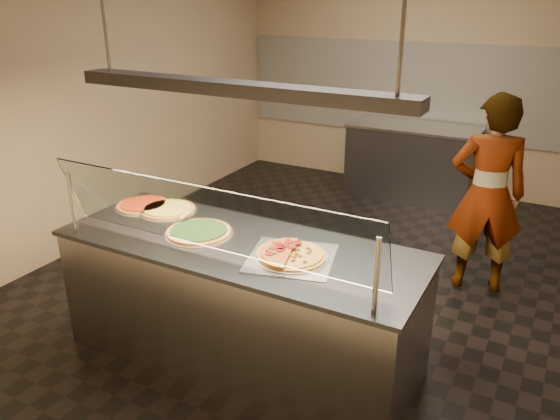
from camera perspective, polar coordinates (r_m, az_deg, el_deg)
The scene contains 17 objects.
ground at distance 5.20m, azimuth 4.68°, elevation -6.97°, with size 5.00×6.00×0.02m, color black.
wall_back at distance 7.48m, azimuth 14.79°, elevation 13.55°, with size 5.00×0.02×3.00m, color tan.
wall_front at distance 2.36m, azimuth -25.57°, elevation -5.13°, with size 5.00×0.02×3.00m, color tan.
wall_left at distance 6.09m, azimuth -17.41°, elevation 11.52°, with size 0.02×6.00×3.00m, color tan.
tile_band at distance 7.48m, azimuth 14.58°, elevation 12.02°, with size 4.90×0.02×1.20m, color silver.
serving_counter at distance 3.88m, azimuth -4.11°, elevation -9.64°, with size 2.51×0.94×0.93m.
sneeze_guard at distance 3.28m, azimuth -7.68°, elevation -0.98°, with size 2.27×0.18×0.54m.
perforated_tray at distance 3.44m, azimuth 1.20°, elevation -4.95°, with size 0.64×0.64×0.01m.
half_pizza_pepperoni at distance 3.47m, azimuth -0.32°, elevation -4.16°, with size 0.32×0.48×0.05m.
half_pizza_sausage at distance 3.39m, azimuth 2.77°, elevation -5.01°, with size 0.32×0.48×0.04m.
pizza_spinach at distance 3.82m, azimuth -8.44°, elevation -2.23°, with size 0.48×0.48×0.03m.
pizza_cheese at distance 4.25m, azimuth -11.60°, elevation 0.10°, with size 0.44×0.44×0.03m.
pizza_tomato at distance 4.39m, azimuth -14.07°, elevation 0.56°, with size 0.43×0.43×0.03m.
pizza_spatula at distance 4.02m, azimuth -9.71°, elevation -0.86°, with size 0.21×0.23×0.02m.
prep_table at distance 7.25m, azimuth 13.57°, elevation 5.01°, with size 1.61×0.74×0.93m.
worker at distance 4.98m, azimuth 20.83°, elevation 1.49°, with size 0.64×0.42×1.75m, color #2A292D.
heat_lamp_housing at distance 3.35m, azimuth -4.81°, elevation 12.55°, with size 2.30×0.18×0.08m, color #404046.
Camera 1 is at (1.80, -4.19, 2.49)m, focal length 35.00 mm.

